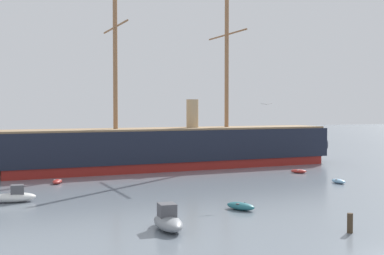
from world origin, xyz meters
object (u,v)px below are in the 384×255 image
Objects in this scene: motorboat_foreground_left at (168,221)px; sailboat_far_right at (290,155)px; dinghy_near_centre at (241,206)px; mooring_piling_nearest at (350,223)px; motorboat_mid_left at (15,196)px; motorboat_distant_centre at (118,156)px; tall_ship at (174,147)px; dinghy_alongside_stern at (299,171)px; dinghy_alongside_bow at (57,181)px; dinghy_mid_right at (338,181)px; seagull_in_flight at (266,104)px.

sailboat_far_right reaches higher than motorboat_foreground_left.
mooring_piling_nearest reaches higher than dinghy_near_centre.
motorboat_mid_left is 1.13× the size of motorboat_distant_centre.
motorboat_foreground_left is 1.16× the size of motorboat_mid_left.
motorboat_foreground_left is at bearing -112.54° from tall_ship.
dinghy_near_centre reaches higher than dinghy_alongside_stern.
tall_ship reaches higher than dinghy_near_centre.
dinghy_alongside_bow is 1.04× the size of dinghy_alongside_stern.
motorboat_foreground_left is 12.74m from mooring_piling_nearest.
motorboat_foreground_left is 2.13× the size of dinghy_mid_right.
seagull_in_flight is (-12.96, -12.38, 8.86)m from dinghy_alongside_stern.
tall_ship is 25.05× the size of dinghy_alongside_bow.
seagull_in_flight is (3.82, -41.71, 8.62)m from motorboat_distant_centre.
seagull_in_flight is at bearing 34.66° from motorboat_foreground_left.
motorboat_distant_centre is (-16.78, 29.33, 0.23)m from dinghy_alongside_stern.
motorboat_mid_left reaches higher than dinghy_alongside_stern.
dinghy_near_centre is at bearing -153.83° from dinghy_mid_right.
tall_ship is at bearing 25.08° from dinghy_alongside_bow.
dinghy_mid_right is (17.95, 8.82, -0.07)m from dinghy_near_centre.
mooring_piling_nearest is (14.87, -31.86, 0.43)m from dinghy_alongside_bow.
seagull_in_flight is at bearing -13.16° from motorboat_mid_left.
dinghy_near_centre is 20.82m from motorboat_mid_left.
tall_ship reaches higher than motorboat_distant_centre.
dinghy_mid_right is 9.69m from dinghy_alongside_stern.
motorboat_distant_centre reaches higher than dinghy_alongside_stern.
dinghy_near_centre is 2.46× the size of seagull_in_flight.
dinghy_mid_right is at bearing -114.80° from sailboat_far_right.
motorboat_foreground_left is at bearing 151.88° from mooring_piling_nearest.
motorboat_distant_centre is (2.53, 47.74, 0.17)m from dinghy_near_centre.
dinghy_alongside_bow is at bearing 115.02° from mooring_piling_nearest.
motorboat_foreground_left is 3.77× the size of seagull_in_flight.
motorboat_mid_left is at bearing 175.55° from dinghy_mid_right.
dinghy_near_centre reaches higher than dinghy_alongside_bow.
sailboat_far_right is (13.06, 28.27, 0.12)m from dinghy_mid_right.
seagull_in_flight reaches higher than dinghy_alongside_bow.
dinghy_alongside_bow is 29.66m from motorboat_distant_centre.
motorboat_foreground_left reaches higher than motorboat_distant_centre.
motorboat_mid_left is (-17.31, 11.56, 0.24)m from dinghy_near_centre.
seagull_in_flight reaches higher than dinghy_alongside_stern.
dinghy_alongside_bow is 1.95× the size of seagull_in_flight.
dinghy_alongside_stern is at bearing 39.21° from motorboat_foreground_left.
dinghy_alongside_bow is (-3.64, 25.86, -0.39)m from motorboat_foreground_left.
tall_ship is at bearing 90.91° from seagull_in_flight.
sailboat_far_right reaches higher than motorboat_distant_centre.
motorboat_mid_left is at bearing 166.84° from seagull_in_flight.
motorboat_mid_left reaches higher than mooring_piling_nearest.
motorboat_mid_left is 29.67m from mooring_piling_nearest.
dinghy_mid_right is 1.77× the size of seagull_in_flight.
dinghy_alongside_bow is at bearing -160.38° from sailboat_far_right.
tall_ship is 27.66× the size of dinghy_mid_right.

